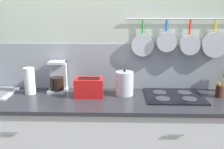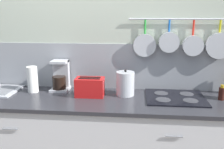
# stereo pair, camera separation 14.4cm
# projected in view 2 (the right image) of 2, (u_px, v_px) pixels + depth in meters

# --- Properties ---
(wall_back) EXTENTS (7.20, 0.15, 2.60)m
(wall_back) POSITION_uv_depth(u_px,v_px,m) (101.00, 52.00, 2.60)
(wall_back) COLOR #B2BCA8
(wall_back) RESTS_ON ground_plane
(cabinet_base) EXTENTS (2.77, 0.64, 0.85)m
(cabinet_base) POSITION_uv_depth(u_px,v_px,m) (96.00, 143.00, 2.45)
(cabinet_base) COLOR silver
(cabinet_base) RESTS_ON ground_plane
(countertop) EXTENTS (2.81, 0.66, 0.03)m
(countertop) POSITION_uv_depth(u_px,v_px,m) (95.00, 100.00, 2.34)
(countertop) COLOR #2D2D33
(countertop) RESTS_ON cabinet_base
(paper_towel_roll) EXTENTS (0.10, 0.10, 0.26)m
(paper_towel_roll) POSITION_uv_depth(u_px,v_px,m) (33.00, 79.00, 2.50)
(paper_towel_roll) COLOR white
(paper_towel_roll) RESTS_ON countertop
(coffee_maker) EXTENTS (0.18, 0.19, 0.31)m
(coffee_maker) POSITION_uv_depth(u_px,v_px,m) (60.00, 78.00, 2.57)
(coffee_maker) COLOR #B7BABF
(coffee_maker) RESTS_ON countertop
(toaster) EXTENTS (0.29, 0.16, 0.18)m
(toaster) POSITION_uv_depth(u_px,v_px,m) (90.00, 87.00, 2.38)
(toaster) COLOR red
(toaster) RESTS_ON countertop
(kettle) EXTENTS (0.17, 0.17, 0.25)m
(kettle) POSITION_uv_depth(u_px,v_px,m) (125.00, 84.00, 2.41)
(kettle) COLOR #B7BABF
(kettle) RESTS_ON countertop
(cooktop) EXTENTS (0.54, 0.46, 0.01)m
(cooktop) POSITION_uv_depth(u_px,v_px,m) (175.00, 97.00, 2.35)
(cooktop) COLOR black
(cooktop) RESTS_ON countertop
(bottle_hot_sauce) EXTENTS (0.05, 0.05, 0.14)m
(bottle_hot_sauce) POSITION_uv_depth(u_px,v_px,m) (222.00, 93.00, 2.29)
(bottle_hot_sauce) COLOR #33140F
(bottle_hot_sauce) RESTS_ON countertop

